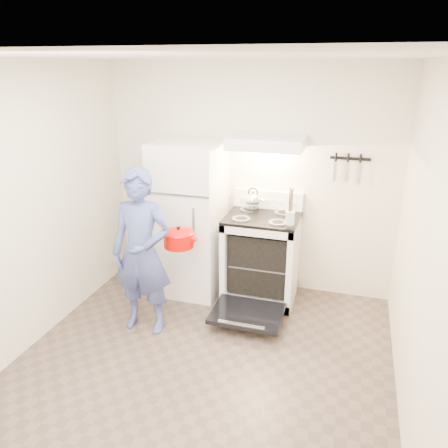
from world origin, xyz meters
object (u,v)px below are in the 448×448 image
(refrigerator, at_px, (190,218))
(tea_kettle, at_px, (253,199))
(stove_body, at_px, (261,259))
(person, at_px, (142,253))
(dutch_oven, at_px, (179,240))

(refrigerator, xyz_separation_m, tea_kettle, (0.66, 0.18, 0.23))
(stove_body, xyz_separation_m, person, (-0.95, -0.92, 0.34))
(stove_body, distance_m, person, 1.36)
(stove_body, distance_m, dutch_oven, 1.03)
(stove_body, relative_size, dutch_oven, 2.51)
(stove_body, xyz_separation_m, dutch_oven, (-0.68, -0.66, 0.40))
(tea_kettle, relative_size, dutch_oven, 0.69)
(refrigerator, height_order, stove_body, refrigerator)
(refrigerator, bearing_deg, stove_body, 1.77)
(refrigerator, xyz_separation_m, person, (-0.14, -0.89, -0.05))
(tea_kettle, xyz_separation_m, dutch_oven, (-0.53, -0.82, -0.21))
(refrigerator, xyz_separation_m, stove_body, (0.81, 0.02, -0.39))
(tea_kettle, height_order, person, person)
(stove_body, height_order, tea_kettle, tea_kettle)
(tea_kettle, relative_size, person, 0.16)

